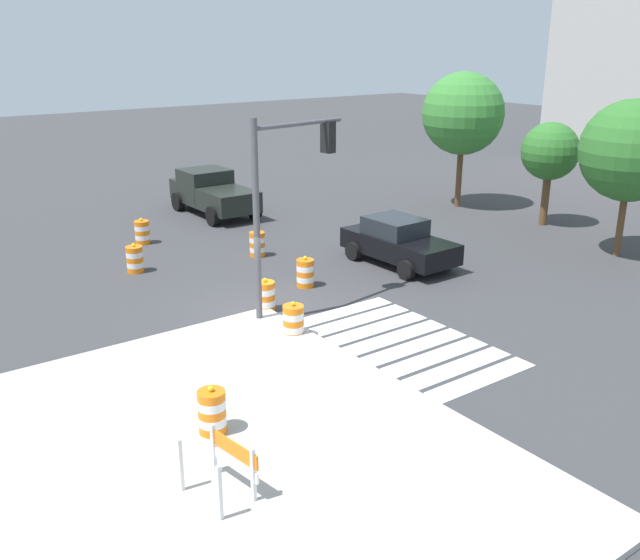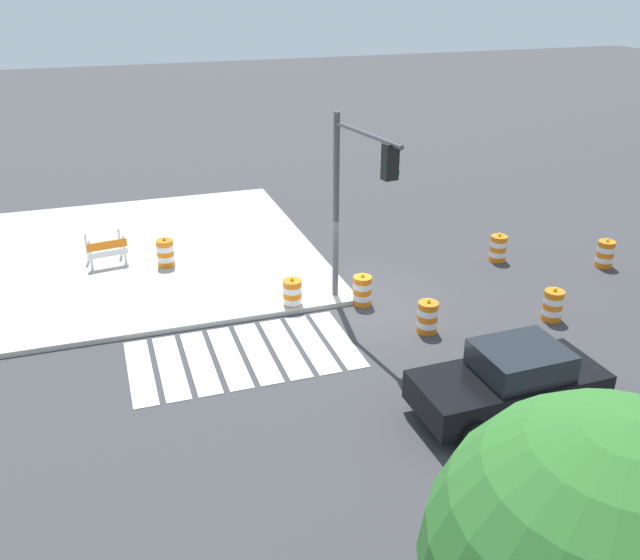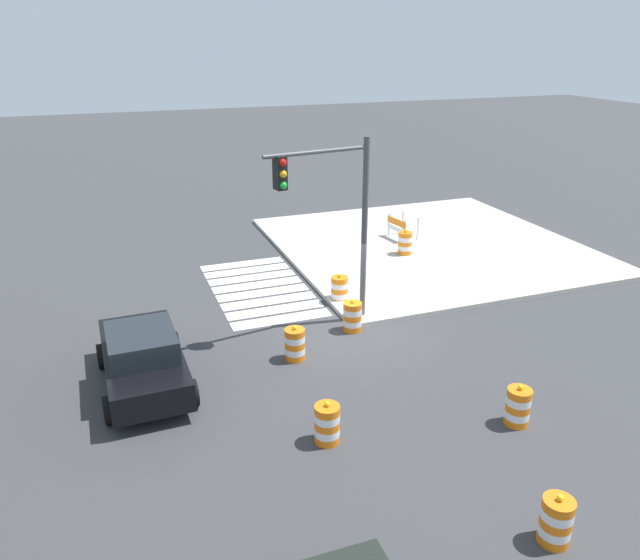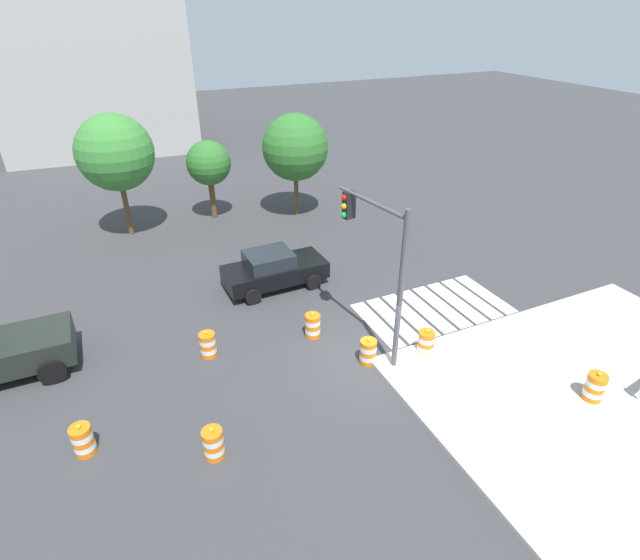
{
  "view_description": "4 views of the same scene",
  "coord_description": "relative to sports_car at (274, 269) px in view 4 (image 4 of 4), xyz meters",
  "views": [
    {
      "loc": [
        16.32,
        -9.97,
        7.6
      ],
      "look_at": [
        0.09,
        1.87,
        0.61
      ],
      "focal_mm": 39.46,
      "sensor_mm": 36.0,
      "label": 1
    },
    {
      "loc": [
        7.0,
        17.08,
        9.19
      ],
      "look_at": [
        1.83,
        1.62,
        1.77
      ],
      "focal_mm": 38.45,
      "sensor_mm": 36.0,
      "label": 2
    },
    {
      "loc": [
        -15.15,
        6.6,
        8.3
      ],
      "look_at": [
        1.14,
        0.61,
        1.27
      ],
      "focal_mm": 34.14,
      "sensor_mm": 36.0,
      "label": 3
    },
    {
      "loc": [
        -6.93,
        -11.05,
        10.65
      ],
      "look_at": [
        -0.22,
        3.46,
        1.47
      ],
      "focal_mm": 27.3,
      "sensor_mm": 36.0,
      "label": 4
    }
  ],
  "objects": [
    {
      "name": "street_tree_streetside_mid",
      "position": [
        -4.96,
        8.26,
        3.46
      ],
      "size": [
        3.71,
        3.71,
        6.14
      ],
      "color": "brown",
      "rests_on": "ground"
    },
    {
      "name": "traffic_barrel_median_far",
      "position": [
        -4.58,
        -7.82,
        -0.36
      ],
      "size": [
        0.56,
        0.56,
        1.02
      ],
      "color": "orange",
      "rests_on": "ground"
    },
    {
      "name": "traffic_light_pole",
      "position": [
        1.55,
        -5.63,
        3.1
      ],
      "size": [
        0.8,
        3.26,
        5.5
      ],
      "color": "#4C4C51",
      "rests_on": "sidewalk_corner"
    },
    {
      "name": "ground_plane",
      "position": [
        1.14,
        -6.15,
        -0.81
      ],
      "size": [
        120.0,
        120.0,
        0.0
      ],
      "primitive_type": "plane",
      "color": "#38383A"
    },
    {
      "name": "traffic_barrel_median_near",
      "position": [
        -3.69,
        -3.51,
        -0.36
      ],
      "size": [
        0.56,
        0.56,
        1.02
      ],
      "color": "orange",
      "rests_on": "ground"
    },
    {
      "name": "crosswalk_stripes",
      "position": [
        5.14,
        -4.35,
        -0.8
      ],
      "size": [
        5.85,
        3.2,
        0.02
      ],
      "color": "silver",
      "rests_on": "ground"
    },
    {
      "name": "traffic_barrel_lane_center",
      "position": [
        -7.72,
        -6.24,
        -0.36
      ],
      "size": [
        0.56,
        0.56,
        1.02
      ],
      "color": "orange",
      "rests_on": "ground"
    },
    {
      "name": "traffic_barrel_near_corner",
      "position": [
        0.02,
        -3.98,
        -0.36
      ],
      "size": [
        0.56,
        0.56,
        1.02
      ],
      "color": "orange",
      "rests_on": "ground"
    },
    {
      "name": "traffic_barrel_on_sidewalk",
      "position": [
        6.33,
        -10.64,
        -0.21
      ],
      "size": [
        0.56,
        0.56,
        1.02
      ],
      "color": "orange",
      "rests_on": "sidewalk_corner"
    },
    {
      "name": "street_tree_streetside_near",
      "position": [
        -0.42,
        8.68,
        2.27
      ],
      "size": [
        2.38,
        2.38,
        4.31
      ],
      "color": "brown",
      "rests_on": "ground"
    },
    {
      "name": "traffic_barrel_far_curb",
      "position": [
        1.1,
        -6.15,
        -0.36
      ],
      "size": [
        0.56,
        0.56,
        1.02
      ],
      "color": "orange",
      "rests_on": "ground"
    },
    {
      "name": "traffic_barrel_crosswalk_end",
      "position": [
        3.15,
        -6.55,
        -0.36
      ],
      "size": [
        0.56,
        0.56,
        1.02
      ],
      "color": "orange",
      "rests_on": "ground"
    },
    {
      "name": "street_tree_streetside_far",
      "position": [
        3.99,
        7.14,
        3.0
      ],
      "size": [
        3.56,
        3.56,
        5.6
      ],
      "color": "brown",
      "rests_on": "ground"
    },
    {
      "name": "sports_car",
      "position": [
        0.0,
        0.0,
        0.0
      ],
      "size": [
        4.34,
        2.22,
        1.63
      ],
      "color": "black",
      "rests_on": "ground"
    }
  ]
}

